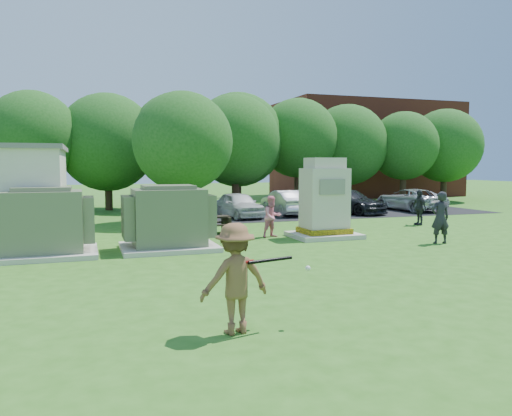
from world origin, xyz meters
name	(u,v)px	position (x,y,z in m)	size (l,w,h in m)	color
ground	(307,271)	(0.00, 0.00, 0.00)	(120.00, 120.00, 0.00)	#2D6619
brick_building	(365,150)	(18.00, 27.00, 4.00)	(15.00, 8.00, 8.00)	maroon
parking_strip	(320,214)	(7.00, 13.50, 0.01)	(20.00, 6.00, 0.01)	#232326
transformer_left	(44,224)	(-6.50, 4.50, 0.97)	(3.00, 2.40, 2.07)	beige
transformer_right	(169,219)	(-2.80, 4.50, 0.97)	(3.00, 2.40, 2.07)	beige
generator_cabinet	(324,203)	(3.13, 5.27, 1.30)	(2.44, 2.00, 2.98)	beige
picnic_table	(208,223)	(-0.81, 7.41, 0.45)	(1.68, 1.26, 0.72)	black
batter	(235,278)	(-3.05, -3.87, 0.90)	(1.16, 0.67, 1.80)	brown
person_by_generator	(440,218)	(6.25, 2.65, 0.90)	(0.66, 0.43, 1.81)	black
person_at_picnic	(272,217)	(1.30, 5.94, 0.78)	(0.76, 0.59, 1.56)	pink
person_walking_right	(419,208)	(8.89, 7.30, 0.80)	(0.93, 0.39, 1.59)	#26262B
car_white	(239,205)	(2.15, 13.08, 0.66)	(1.55, 3.86, 1.31)	silver
car_silver_a	(285,202)	(4.91, 13.55, 0.67)	(1.42, 4.08, 1.35)	#B5B5BA
car_dark	(348,201)	(8.59, 13.20, 0.67)	(1.88, 4.63, 1.34)	black
car_silver_b	(410,200)	(12.90, 13.49, 0.65)	(2.15, 4.67, 1.30)	silver
batting_equipment	(272,262)	(-2.44, -3.96, 1.15)	(1.25, 0.27, 0.27)	black
tree_row	(206,141)	(1.75, 18.50, 4.15)	(41.30, 13.30, 7.30)	#47301E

